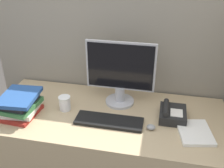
% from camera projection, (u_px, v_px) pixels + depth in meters
% --- Properties ---
extents(cubicle_panel_rear, '(2.06, 0.04, 1.74)m').
position_uv_depth(cubicle_panel_rear, '(117.00, 76.00, 2.14)').
color(cubicle_panel_rear, gray).
rests_on(cubicle_panel_rear, ground_plane).
extents(desk, '(1.66, 0.74, 0.77)m').
position_uv_depth(desk, '(107.00, 155.00, 2.02)').
color(desk, tan).
rests_on(desk, ground_plane).
extents(monitor, '(0.49, 0.21, 0.47)m').
position_uv_depth(monitor, '(120.00, 75.00, 1.86)').
color(monitor, '#B7B7BC').
rests_on(monitor, desk).
extents(keyboard, '(0.45, 0.15, 0.02)m').
position_uv_depth(keyboard, '(109.00, 121.00, 1.74)').
color(keyboard, black).
rests_on(keyboard, desk).
extents(mouse, '(0.06, 0.05, 0.03)m').
position_uv_depth(mouse, '(151.00, 127.00, 1.67)').
color(mouse, gray).
rests_on(mouse, desk).
extents(coffee_cup, '(0.08, 0.08, 0.11)m').
position_uv_depth(coffee_cup, '(65.00, 103.00, 1.86)').
color(coffee_cup, white).
rests_on(coffee_cup, desk).
extents(book_stack, '(0.26, 0.30, 0.15)m').
position_uv_depth(book_stack, '(20.00, 105.00, 1.79)').
color(book_stack, maroon).
rests_on(book_stack, desk).
extents(desk_telephone, '(0.18, 0.21, 0.10)m').
position_uv_depth(desk_telephone, '(172.00, 114.00, 1.77)').
color(desk_telephone, black).
rests_on(desk_telephone, desk).
extents(paper_pile, '(0.24, 0.28, 0.02)m').
position_uv_depth(paper_pile, '(195.00, 132.00, 1.64)').
color(paper_pile, white).
rests_on(paper_pile, desk).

